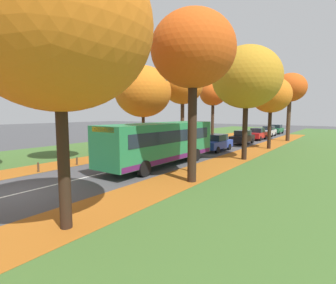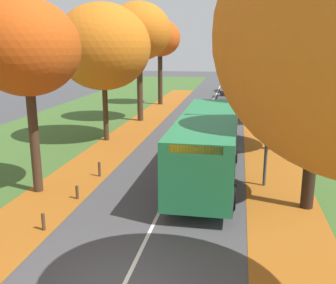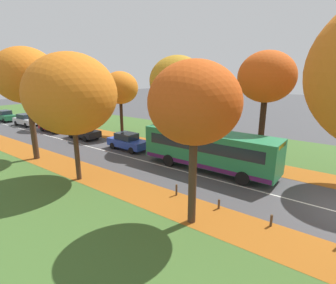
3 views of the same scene
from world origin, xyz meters
name	(u,v)px [view 3 (image 3 of 3)]	position (x,y,z in m)	size (l,w,h in m)	color
leaf_litter_left	(106,180)	(-4.60, 14.00, 0.01)	(2.80, 60.00, 0.00)	#9E5619
grass_verge_right	(160,133)	(9.20, 20.00, 0.00)	(12.00, 90.00, 0.01)	#3D6028
leaf_litter_right	(180,149)	(4.60, 14.00, 0.01)	(2.80, 60.00, 0.00)	#9E5619
road_centre_line	(102,150)	(0.00, 20.00, 0.00)	(0.12, 80.00, 0.01)	silver
tree_left_near	(194,104)	(-5.49, 6.42, 5.91)	(4.21, 4.21, 7.85)	#422D1E
tree_left_mid	(71,94)	(-5.60, 15.59, 5.88)	(5.87, 5.87, 8.53)	#422D1E
tree_left_far	(26,76)	(-5.06, 22.44, 6.96)	(4.96, 4.96, 9.24)	#422D1E
tree_right_near	(266,78)	(5.47, 6.65, 6.85)	(4.36, 4.36, 8.88)	black
tree_right_mid	(177,81)	(5.46, 14.94, 6.40)	(5.32, 5.32, 8.82)	black
tree_right_far	(120,88)	(5.37, 22.73, 5.51)	(4.05, 4.05, 7.37)	black
tree_right_distant	(71,75)	(5.42, 31.99, 6.91)	(4.10, 4.10, 8.84)	#422D1E
bollard_third	(271,221)	(-3.53, 3.10, 0.31)	(0.12, 0.12, 0.61)	#4C3823
bollard_fourth	(219,204)	(-3.52, 5.89, 0.28)	(0.12, 0.12, 0.56)	#4C3823
bollard_fifth	(176,190)	(-3.58, 8.68, 0.36)	(0.12, 0.12, 0.71)	#4C3823
streetlamp_right	(228,118)	(3.67, 8.81, 3.74)	(1.89, 0.28, 6.00)	#47474C
bus	(209,148)	(1.46, 9.22, 1.70)	(2.69, 10.40, 2.98)	#237A47
car_blue_lead	(128,141)	(1.61, 18.05, 0.81)	(1.87, 4.25, 1.62)	#233D9E
car_black_following	(83,131)	(1.71, 25.12, 0.81)	(1.80, 4.21, 1.62)	black
car_red_third_in_line	(53,125)	(1.66, 31.24, 0.81)	(1.80, 4.21, 1.62)	#B21919
car_silver_fourth_in_line	(26,120)	(1.48, 37.79, 0.81)	(1.90, 4.26, 1.62)	#B7BABF
car_green_trailing	(5,116)	(1.29, 43.89, 0.81)	(1.79, 4.20, 1.62)	#1E6038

